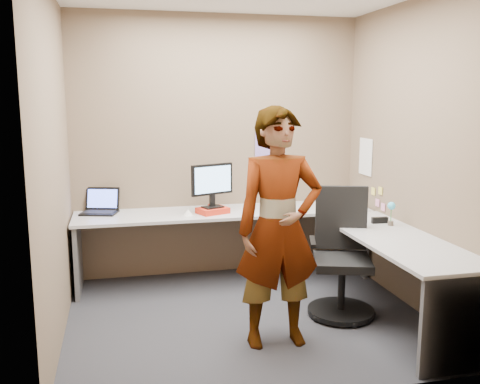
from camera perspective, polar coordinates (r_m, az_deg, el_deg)
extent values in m
plane|color=#292A2F|center=(4.71, 0.75, -13.21)|extent=(3.00, 3.00, 0.00)
plane|color=brown|center=(5.62, -2.37, 4.85)|extent=(3.00, 0.00, 3.00)
plane|color=brown|center=(4.93, 18.01, 3.63)|extent=(0.00, 2.70, 2.70)
plane|color=brown|center=(4.26, -19.23, 2.61)|extent=(0.00, 2.70, 2.70)
cube|color=#ABABAB|center=(5.40, -1.69, -2.18)|extent=(2.96, 0.65, 0.03)
cube|color=#ABABAB|center=(4.61, 16.17, -4.75)|extent=(0.65, 1.91, 0.03)
cube|color=#59595B|center=(5.41, -16.90, -6.60)|extent=(0.04, 0.60, 0.70)
cube|color=#59595B|center=(5.93, 12.15, -4.92)|extent=(0.04, 0.60, 0.70)
cube|color=#59595B|center=(3.99, 22.44, -12.99)|extent=(0.60, 0.04, 0.70)
cube|color=red|center=(5.29, -2.93, -1.98)|extent=(0.34, 0.30, 0.06)
cube|color=black|center=(5.28, -2.93, -1.60)|extent=(0.23, 0.19, 0.01)
cube|color=black|center=(5.29, -2.98, -0.88)|extent=(0.06, 0.05, 0.11)
cube|color=black|center=(5.25, -3.00, 1.36)|extent=(0.44, 0.20, 0.30)
cube|color=#7FAFDC|center=(5.23, -2.89, 1.33)|extent=(0.38, 0.16, 0.26)
cube|color=black|center=(5.44, -14.78, -2.17)|extent=(0.39, 0.33, 0.02)
cube|color=black|center=(5.53, -14.45, -0.66)|extent=(0.35, 0.16, 0.22)
cube|color=#4D66F5|center=(5.53, -14.45, -0.66)|extent=(0.30, 0.13, 0.18)
cube|color=#B7B7BC|center=(5.42, -3.30, -1.75)|extent=(0.12, 0.08, 0.04)
sphere|color=red|center=(5.41, -3.29, -1.46)|extent=(0.04, 0.04, 0.04)
cone|color=white|center=(5.21, -5.55, -2.18)|extent=(0.10, 0.10, 0.06)
cube|color=black|center=(5.04, 14.68, -2.92)|extent=(0.15, 0.05, 0.05)
cylinder|color=brown|center=(4.97, 15.77, -3.23)|extent=(0.05, 0.05, 0.04)
cylinder|color=#338C3F|center=(4.95, 15.81, -2.22)|extent=(0.01, 0.01, 0.14)
sphere|color=#46CBF6|center=(4.94, 15.85, -1.43)|extent=(0.07, 0.07, 0.07)
cube|color=#846BB7|center=(5.74, 3.07, 4.45)|extent=(0.30, 0.01, 0.40)
cube|color=white|center=(5.72, 13.26, 3.67)|extent=(0.01, 0.28, 0.38)
cube|color=#F2E059|center=(5.46, 14.75, 0.12)|extent=(0.01, 0.07, 0.07)
cube|color=pink|center=(5.52, 14.45, -1.12)|extent=(0.01, 0.07, 0.07)
cube|color=pink|center=(5.42, 15.02, -1.56)|extent=(0.01, 0.07, 0.07)
cube|color=#F2E059|center=(5.59, 14.02, 0.08)|extent=(0.01, 0.07, 0.07)
cylinder|color=black|center=(4.81, 10.69, -12.36)|extent=(0.57, 0.57, 0.04)
cylinder|color=black|center=(4.73, 10.78, -9.84)|extent=(0.06, 0.06, 0.41)
cube|color=black|center=(4.66, 10.87, -7.36)|extent=(0.59, 0.59, 0.07)
cube|color=black|center=(4.79, 10.73, -2.70)|extent=(0.44, 0.19, 0.56)
cube|color=black|center=(4.59, 7.76, -5.27)|extent=(0.13, 0.30, 0.03)
cube|color=black|center=(4.65, 14.09, -5.30)|extent=(0.13, 0.30, 0.03)
imported|color=#999399|center=(3.99, 4.17, -3.87)|extent=(0.66, 0.43, 1.80)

